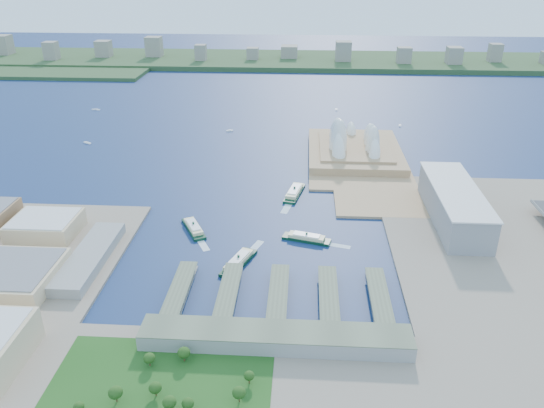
# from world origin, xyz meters

# --- Properties ---
(ground) EXTENTS (3000.00, 3000.00, 0.00)m
(ground) POSITION_xyz_m (0.00, 0.00, 0.00)
(ground) COLOR #0F1F47
(ground) RESTS_ON ground
(east_land) EXTENTS (240.00, 500.00, 3.00)m
(east_land) POSITION_xyz_m (240.00, -50.00, 1.50)
(east_land) COLOR gray
(east_land) RESTS_ON ground
(peninsula) EXTENTS (135.00, 220.00, 3.00)m
(peninsula) POSITION_xyz_m (107.50, 260.00, 1.50)
(peninsula) COLOR tan
(peninsula) RESTS_ON ground
(far_shore) EXTENTS (2200.00, 260.00, 12.00)m
(far_shore) POSITION_xyz_m (0.00, 980.00, 6.00)
(far_shore) COLOR #2D4926
(far_shore) RESTS_ON ground
(opera_house) EXTENTS (134.00, 180.00, 58.00)m
(opera_house) POSITION_xyz_m (105.00, 280.00, 32.00)
(opera_house) COLOR white
(opera_house) RESTS_ON peninsula
(toaster_building) EXTENTS (45.00, 155.00, 35.00)m
(toaster_building) POSITION_xyz_m (195.00, 80.00, 20.50)
(toaster_building) COLOR gray
(toaster_building) RESTS_ON east_land
(ferry_wharves) EXTENTS (184.00, 90.00, 9.30)m
(ferry_wharves) POSITION_xyz_m (14.00, -75.00, 4.65)
(ferry_wharves) COLOR #545E47
(ferry_wharves) RESTS_ON ground
(terminal_building) EXTENTS (200.00, 28.00, 12.00)m
(terminal_building) POSITION_xyz_m (15.00, -135.00, 9.00)
(terminal_building) COLOR gray
(terminal_building) RESTS_ON south_land
(park) EXTENTS (150.00, 110.00, 16.00)m
(park) POSITION_xyz_m (-60.00, -190.00, 11.00)
(park) COLOR #194714
(park) RESTS_ON south_land
(far_skyline) EXTENTS (1900.00, 140.00, 55.00)m
(far_skyline) POSITION_xyz_m (0.00, 960.00, 39.50)
(far_skyline) COLOR gray
(far_skyline) RESTS_ON far_shore
(ferry_a) EXTENTS (34.46, 50.86, 9.56)m
(ferry_a) POSITION_xyz_m (-81.57, 42.84, 4.78)
(ferry_a) COLOR black
(ferry_a) RESTS_ON ground
(ferry_b) EXTENTS (26.17, 58.89, 10.80)m
(ferry_b) POSITION_xyz_m (22.41, 139.68, 5.40)
(ferry_b) COLOR black
(ferry_b) RESTS_ON ground
(ferry_c) EXTENTS (31.68, 54.62, 10.08)m
(ferry_c) POSITION_xyz_m (-26.12, -21.54, 5.04)
(ferry_c) COLOR black
(ferry_c) RESTS_ON ground
(ferry_d) EXTENTS (50.63, 25.01, 9.28)m
(ferry_d) POSITION_xyz_m (37.37, 28.27, 4.64)
(ferry_d) COLOR black
(ferry_d) RESTS_ON ground
(boat_a) EXTENTS (13.85, 9.77, 2.68)m
(boat_a) POSITION_xyz_m (-298.92, 309.08, 1.34)
(boat_a) COLOR white
(boat_a) RESTS_ON ground
(boat_b) EXTENTS (11.52, 6.59, 2.94)m
(boat_b) POSITION_xyz_m (-89.29, 382.73, 1.47)
(boat_b) COLOR white
(boat_b) RESTS_ON ground
(boat_c) EXTENTS (5.53, 12.40, 2.70)m
(boat_c) POSITION_xyz_m (193.37, 429.43, 1.35)
(boat_c) COLOR white
(boat_c) RESTS_ON ground
(boat_d) EXTENTS (15.55, 4.74, 2.58)m
(boat_d) POSITION_xyz_m (-354.03, 495.01, 1.29)
(boat_d) COLOR white
(boat_d) RESTS_ON ground
(boat_e) EXTENTS (4.25, 11.80, 2.86)m
(boat_e) POSITION_xyz_m (90.93, 522.37, 1.43)
(boat_e) COLOR white
(boat_e) RESTS_ON ground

